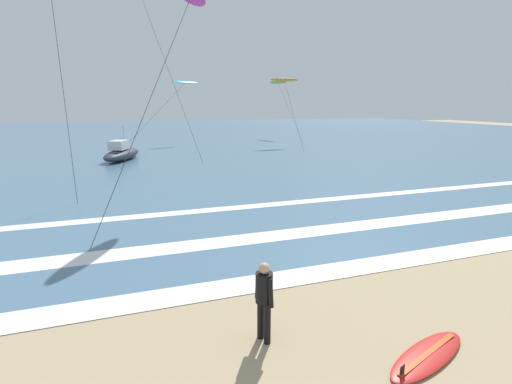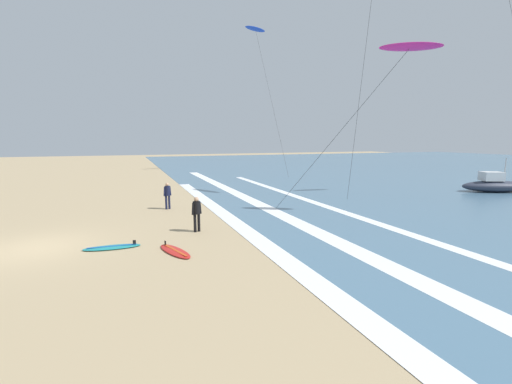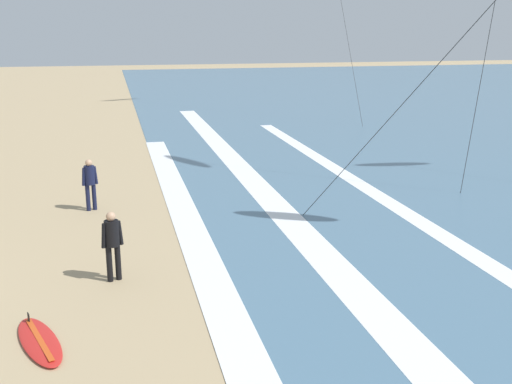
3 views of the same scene
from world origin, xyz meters
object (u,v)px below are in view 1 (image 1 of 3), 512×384
Objects in this scene: kite_orange_low_near at (284,80)px; offshore_boat at (122,153)px; kite_cyan_far_right at (186,82)px; surfer_right_near at (264,295)px; kite_lime_mid_center at (278,83)px; surfboard_near_water at (427,355)px.

kite_orange_low_near reaches higher than offshore_boat.
offshore_boat is (-6.73, -11.56, -6.15)m from kite_cyan_far_right.
surfer_right_near is 43.26m from kite_lime_mid_center.
kite_cyan_far_right is 1.97× the size of offshore_boat.
surfer_right_near is 0.29× the size of offshore_boat.
offshore_boat is (-16.66, -6.84, -6.29)m from kite_orange_low_near.
offshore_boat reaches higher than surfer_right_near.
surfboard_near_water is at bearing -90.85° from kite_cyan_far_right.
kite_lime_mid_center reaches higher than offshore_boat.
surfboard_near_water is (2.61, -1.35, -0.91)m from surfer_right_near.
kite_orange_low_near is 1.30× the size of offshore_boat.
kite_cyan_far_right is (-12.54, -3.83, -0.39)m from kite_lime_mid_center.
kite_lime_mid_center reaches higher than kite_orange_low_near.
surfer_right_near is at bearing -111.51° from kite_lime_mid_center.
kite_lime_mid_center is 1.16× the size of kite_cyan_far_right.
offshore_boat is at bearing -157.67° from kite_orange_low_near.
surfboard_near_water is 34.95m from kite_orange_low_near.
surfboard_near_water is 0.40× the size of offshore_boat.
kite_cyan_far_right is at bearing 59.79° from offshore_boat.
kite_cyan_far_right is at bearing -163.02° from kite_lime_mid_center.
offshore_boat is at bearing -120.21° from kite_cyan_far_right.
kite_orange_low_near is (10.48, 32.64, 6.80)m from surfboard_near_water.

